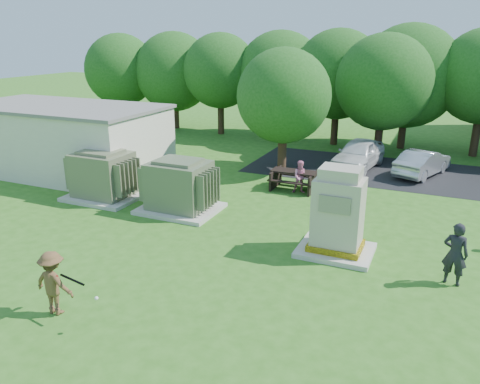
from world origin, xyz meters
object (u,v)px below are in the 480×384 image
at_px(picnic_table, 294,178).
at_px(person_at_picnic, 301,177).
at_px(generator_cabinet, 338,217).
at_px(transformer_right, 179,187).
at_px(person_by_generator, 455,254).
at_px(batter, 53,283).
at_px(car_white, 358,154).
at_px(transformer_left, 103,176).
at_px(car_silver_a, 422,163).

xyz_separation_m(picnic_table, person_at_picnic, (0.40, -0.32, 0.18)).
bearing_deg(generator_cabinet, transformer_right, 168.79).
xyz_separation_m(transformer_right, person_by_generator, (9.85, -1.91, -0.06)).
relative_size(transformer_right, batter, 1.81).
distance_m(batter, person_by_generator, 10.53).
xyz_separation_m(person_at_picnic, car_white, (1.54, 5.11, 0.03)).
relative_size(batter, car_white, 0.37).
relative_size(picnic_table, batter, 1.22).
bearing_deg(car_white, transformer_left, -125.67).
height_order(transformer_left, car_white, transformer_left).
distance_m(picnic_table, car_white, 5.18).
xyz_separation_m(batter, car_white, (4.34, 16.61, -0.07)).
bearing_deg(batter, car_silver_a, -115.26).
relative_size(generator_cabinet, person_by_generator, 1.55).
height_order(transformer_right, batter, transformer_right).
distance_m(batter, car_white, 17.17).
bearing_deg(generator_cabinet, car_silver_a, 79.61).
relative_size(person_by_generator, car_white, 0.41).
bearing_deg(transformer_right, generator_cabinet, -11.21).
bearing_deg(person_by_generator, batter, 41.93).
bearing_deg(car_white, person_at_picnic, -98.18).
relative_size(generator_cabinet, picnic_table, 1.39).
bearing_deg(car_silver_a, picnic_table, 62.81).
height_order(transformer_left, transformer_right, same).
distance_m(generator_cabinet, person_at_picnic, 6.03).
bearing_deg(picnic_table, car_silver_a, 42.92).
xyz_separation_m(transformer_left, person_by_generator, (13.55, -1.91, -0.06)).
xyz_separation_m(transformer_right, person_at_picnic, (3.69, 4.05, -0.25)).
xyz_separation_m(transformer_left, car_silver_a, (12.06, 9.08, -0.33)).
distance_m(transformer_left, picnic_table, 8.25).
relative_size(person_by_generator, person_at_picnic, 1.26).
bearing_deg(transformer_right, car_silver_a, 47.36).
bearing_deg(picnic_table, car_white, 67.96).
bearing_deg(car_white, person_by_generator, -58.77).
height_order(transformer_left, picnic_table, transformer_left).
bearing_deg(generator_cabinet, transformer_left, 172.82).
relative_size(transformer_right, generator_cabinet, 1.07).
height_order(batter, car_silver_a, batter).
relative_size(picnic_table, car_silver_a, 0.52).
bearing_deg(batter, generator_cabinet, -133.04).
relative_size(generator_cabinet, car_white, 0.64).
distance_m(generator_cabinet, batter, 8.32).
relative_size(transformer_left, car_silver_a, 0.77).
relative_size(picnic_table, car_white, 0.46).
relative_size(batter, car_silver_a, 0.43).
xyz_separation_m(picnic_table, car_silver_a, (5.07, 4.72, 0.10)).
relative_size(transformer_right, person_by_generator, 1.65).
relative_size(person_at_picnic, car_white, 0.33).
height_order(transformer_right, car_silver_a, transformer_right).
relative_size(batter, person_by_generator, 0.91).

